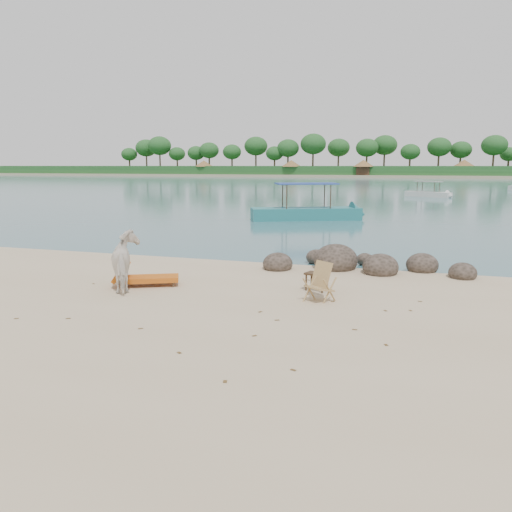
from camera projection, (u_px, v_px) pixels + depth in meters
The scene contains 11 objects.
water at pixel (391, 183), 95.29m from camera, with size 400.00×400.00×0.00m, color #35646B.
far_shore at pixel (401, 175), 170.41m from camera, with size 420.00×90.00×1.40m, color tan.
far_scenery at pixel (399, 166), 138.57m from camera, with size 420.00×18.00×9.50m.
boulders at pixel (357, 264), 15.46m from camera, with size 6.26×2.72×1.03m.
cow at pixel (127, 262), 12.94m from camera, with size 0.80×1.77×1.49m, color white.
side_table at pixel (317, 283), 12.81m from camera, with size 0.57×0.37×0.46m, color #312113, non-canonical shape.
lounge_chair at pixel (150, 276), 13.36m from camera, with size 1.88×0.66×0.56m, color #BF5916, non-canonical shape.
deck_chair at pixel (319, 284), 11.79m from camera, with size 0.58×0.64×0.91m, color tan, non-canonical shape.
boat_near at pixel (306, 189), 30.06m from camera, with size 7.41×1.67×3.59m, color #227074, non-canonical shape.
boat_mid at pixel (428, 184), 52.35m from camera, with size 5.44×1.22×2.66m, color beige, non-canonical shape.
dead_leaves at pixel (260, 320), 10.46m from camera, with size 8.61×7.10×0.00m.
Camera 1 is at (4.06, -9.60, 3.21)m, focal length 35.00 mm.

